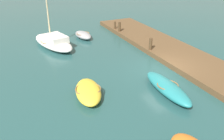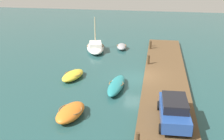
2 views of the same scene
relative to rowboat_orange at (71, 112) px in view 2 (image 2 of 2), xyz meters
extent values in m
plane|color=#234C4C|center=(7.84, -4.21, -0.41)|extent=(84.00, 84.00, 0.00)
cube|color=brown|center=(7.84, -6.74, -0.21)|extent=(27.15, 3.98, 0.41)
ellipsoid|color=orange|center=(0.00, 0.00, -0.01)|extent=(3.34, 2.16, 0.80)
torus|color=olive|center=(0.00, 0.00, 0.21)|extent=(1.96, 1.96, 0.07)
ellipsoid|color=gold|center=(6.87, 1.99, -0.09)|extent=(3.41, 2.13, 0.65)
torus|color=olive|center=(6.87, 1.99, 0.09)|extent=(1.84, 1.84, 0.07)
ellipsoid|color=#939399|center=(17.40, -1.30, -0.09)|extent=(2.66, 1.53, 0.65)
torus|color=olive|center=(17.40, -1.30, 0.09)|extent=(1.42, 1.42, 0.07)
ellipsoid|color=white|center=(16.24, 1.93, -0.01)|extent=(6.03, 3.43, 0.81)
torus|color=olive|center=(16.24, 1.93, 0.22)|extent=(2.65, 2.65, 0.07)
cube|color=silver|center=(15.69, 1.79, 0.52)|extent=(2.51, 1.97, 0.56)
cylinder|color=#C6B284|center=(16.69, 2.04, 1.99)|extent=(0.12, 0.12, 3.50)
ellipsoid|color=teal|center=(5.24, -2.48, -0.06)|extent=(4.52, 1.48, 0.70)
torus|color=olive|center=(5.24, -2.48, 0.13)|extent=(1.37, 1.37, 0.07)
cylinder|color=#47331E|center=(-2.97, -5.00, 0.41)|extent=(0.23, 0.23, 0.83)
cylinder|color=#47331E|center=(11.05, -5.00, 0.49)|extent=(0.26, 0.26, 0.98)
cylinder|color=#47331E|center=(16.83, -5.00, 0.48)|extent=(0.27, 0.27, 0.96)
cylinder|color=#47331E|center=(17.90, -5.00, 0.37)|extent=(0.19, 0.19, 0.75)
cube|color=#234793|center=(0.01, -7.14, 0.71)|extent=(4.34, 1.97, 0.78)
cube|color=black|center=(0.01, -7.14, 1.39)|extent=(2.46, 1.68, 0.58)
cylinder|color=black|center=(1.47, -6.18, 0.31)|extent=(0.65, 0.25, 0.64)
cylinder|color=black|center=(1.54, -7.97, 0.31)|extent=(0.65, 0.25, 0.64)
cylinder|color=black|center=(-1.52, -6.31, 0.31)|extent=(0.65, 0.25, 0.64)
cylinder|color=black|center=(-1.44, -8.10, 0.31)|extent=(0.65, 0.25, 0.64)
camera|label=1|loc=(-5.21, 6.05, 7.36)|focal=39.89mm
camera|label=2|loc=(-16.01, -5.72, 9.71)|focal=43.18mm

